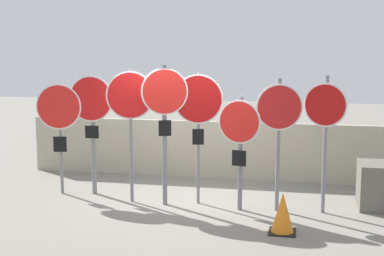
# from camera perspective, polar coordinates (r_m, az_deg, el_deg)

# --- Properties ---
(ground_plane) EXTENTS (40.00, 40.00, 0.00)m
(ground_plane) POSITION_cam_1_polar(r_m,az_deg,el_deg) (10.13, -0.73, -7.91)
(ground_plane) COLOR gray
(fence_back) EXTENTS (8.08, 0.12, 1.27)m
(fence_back) POSITION_cam_1_polar(r_m,az_deg,el_deg) (11.89, 1.37, -2.32)
(fence_back) COLOR #A89E89
(fence_back) RESTS_ON ground
(stop_sign_0) EXTENTS (0.88, 0.19, 2.18)m
(stop_sign_0) POSITION_cam_1_polar(r_m,az_deg,el_deg) (10.69, -14.00, 1.39)
(stop_sign_0) COLOR slate
(stop_sign_0) RESTS_ON ground
(stop_sign_1) EXTENTS (0.90, 0.16, 2.35)m
(stop_sign_1) POSITION_cam_1_polar(r_m,az_deg,el_deg) (10.53, -10.65, 1.58)
(stop_sign_1) COLOR slate
(stop_sign_1) RESTS_ON ground
(stop_sign_2) EXTENTS (0.87, 0.23, 2.49)m
(stop_sign_2) POSITION_cam_1_polar(r_m,az_deg,el_deg) (9.83, -6.60, 2.59)
(stop_sign_2) COLOR slate
(stop_sign_2) RESTS_ON ground
(stop_sign_3) EXTENTS (0.80, 0.34, 2.56)m
(stop_sign_3) POSITION_cam_1_polar(r_m,az_deg,el_deg) (9.60, -2.94, 2.04)
(stop_sign_3) COLOR slate
(stop_sign_3) RESTS_ON ground
(stop_sign_4) EXTENTS (0.89, 0.18, 2.43)m
(stop_sign_4) POSITION_cam_1_polar(r_m,az_deg,el_deg) (9.66, 0.67, 2.26)
(stop_sign_4) COLOR slate
(stop_sign_4) RESTS_ON ground
(stop_sign_5) EXTENTS (0.76, 0.22, 2.04)m
(stop_sign_5) POSITION_cam_1_polar(r_m,az_deg,el_deg) (9.35, 5.11, -0.66)
(stop_sign_5) COLOR slate
(stop_sign_5) RESTS_ON ground
(stop_sign_6) EXTENTS (0.80, 0.18, 2.35)m
(stop_sign_6) POSITION_cam_1_polar(r_m,az_deg,el_deg) (9.34, 9.26, 0.98)
(stop_sign_6) COLOR slate
(stop_sign_6) RESTS_ON ground
(stop_sign_7) EXTENTS (0.72, 0.27, 2.40)m
(stop_sign_7) POSITION_cam_1_polar(r_m,az_deg,el_deg) (9.38, 14.02, 1.13)
(stop_sign_7) COLOR slate
(stop_sign_7) RESTS_ON ground
(traffic_cone_0) EXTENTS (0.42, 0.42, 0.64)m
(traffic_cone_0) POSITION_cam_1_polar(r_m,az_deg,el_deg) (8.53, 9.64, -8.93)
(traffic_cone_0) COLOR black
(traffic_cone_0) RESTS_ON ground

